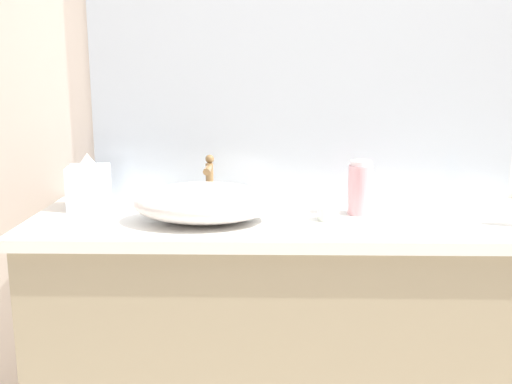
{
  "coord_description": "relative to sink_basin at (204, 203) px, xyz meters",
  "views": [
    {
      "loc": [
        -0.23,
        -1.3,
        1.34
      ],
      "look_at": [
        -0.26,
        0.4,
        0.98
      ],
      "focal_mm": 41.5,
      "sensor_mm": 36.0,
      "label": 1
    }
  ],
  "objects": [
    {
      "name": "lotion_bottle",
      "position": [
        0.47,
        0.1,
        0.03
      ],
      "size": [
        0.07,
        0.07,
        0.17
      ],
      "color": "#DCA0A9",
      "rests_on": "vanity_counter"
    },
    {
      "name": "vanity_counter",
      "position": [
        0.3,
        0.06,
        -0.5
      ],
      "size": [
        1.65,
        0.53,
        0.9
      ],
      "color": "tan",
      "rests_on": "ground"
    },
    {
      "name": "faucet",
      "position": [
        -0.0,
        0.16,
        0.04
      ],
      "size": [
        0.03,
        0.13,
        0.17
      ],
      "color": "brown",
      "rests_on": "vanity_counter"
    },
    {
      "name": "bathroom_wall_rear",
      "position": [
        0.41,
        0.36,
        0.35
      ],
      "size": [
        6.0,
        0.06,
        2.6
      ],
      "primitive_type": "cube",
      "color": "silver",
      "rests_on": "ground"
    },
    {
      "name": "tissue_box",
      "position": [
        -0.38,
        0.16,
        0.02
      ],
      "size": [
        0.14,
        0.14,
        0.18
      ],
      "color": "silver",
      "rests_on": "vanity_counter"
    },
    {
      "name": "wall_mirror_panel",
      "position": [
        0.3,
        0.32,
        0.43
      ],
      "size": [
        1.41,
        0.01,
        0.97
      ],
      "primitive_type": "cube",
      "color": "#B2BCC6",
      "rests_on": "vanity_counter"
    },
    {
      "name": "sink_basin",
      "position": [
        0.0,
        0.0,
        0.0
      ],
      "size": [
        0.41,
        0.29,
        0.11
      ],
      "primitive_type": "ellipsoid",
      "color": "silver",
      "rests_on": "vanity_counter"
    },
    {
      "name": "candle_jar",
      "position": [
        0.36,
        0.02,
        -0.04
      ],
      "size": [
        0.06,
        0.06,
        0.04
      ],
      "primitive_type": "cylinder",
      "color": "silver",
      "rests_on": "vanity_counter"
    }
  ]
}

